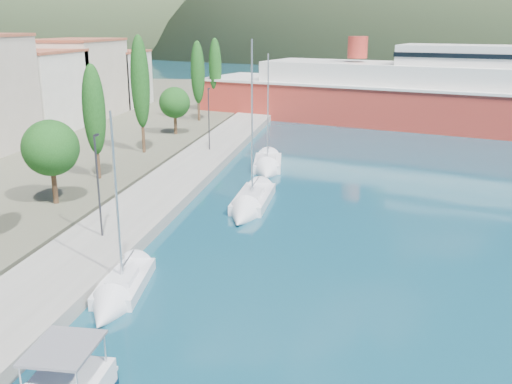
# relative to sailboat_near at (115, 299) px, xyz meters

# --- Properties ---
(ground) EXTENTS (1400.00, 1400.00, 0.00)m
(ground) POSITION_rel_sailboat_near_xyz_m (5.34, 114.18, -0.27)
(ground) COLOR #134457
(quay) EXTENTS (5.00, 88.00, 0.80)m
(quay) POSITION_rel_sailboat_near_xyz_m (-3.66, 20.18, 0.13)
(quay) COLOR gray
(quay) RESTS_ON ground
(tree_row) EXTENTS (3.89, 61.97, 11.26)m
(tree_row) POSITION_rel_sailboat_near_xyz_m (-9.78, 25.42, 5.63)
(tree_row) COLOR #47301E
(tree_row) RESTS_ON land_strip
(lamp_posts) EXTENTS (0.15, 45.72, 6.06)m
(lamp_posts) POSITION_rel_sailboat_near_xyz_m (-3.66, 7.89, 3.81)
(lamp_posts) COLOR #2D2D33
(lamp_posts) RESTS_ON quay
(sailboat_near) EXTENTS (2.91, 7.08, 9.87)m
(sailboat_near) POSITION_rel_sailboat_near_xyz_m (0.00, 0.00, 0.00)
(sailboat_near) COLOR silver
(sailboat_near) RESTS_ON ground
(sailboat_mid) EXTENTS (2.36, 8.91, 12.81)m
(sailboat_mid) POSITION_rel_sailboat_near_xyz_m (3.52, 14.67, 0.04)
(sailboat_mid) COLOR silver
(sailboat_mid) RESTS_ON ground
(sailboat_far) EXTENTS (3.44, 7.97, 11.34)m
(sailboat_far) POSITION_rel_sailboat_near_xyz_m (2.99, 26.31, 0.04)
(sailboat_far) COLOR silver
(sailboat_far) RESTS_ON ground
(ferry) EXTENTS (61.02, 29.71, 11.90)m
(ferry) POSITION_rel_sailboat_near_xyz_m (18.28, 54.81, 3.35)
(ferry) COLOR #AC3025
(ferry) RESTS_ON ground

